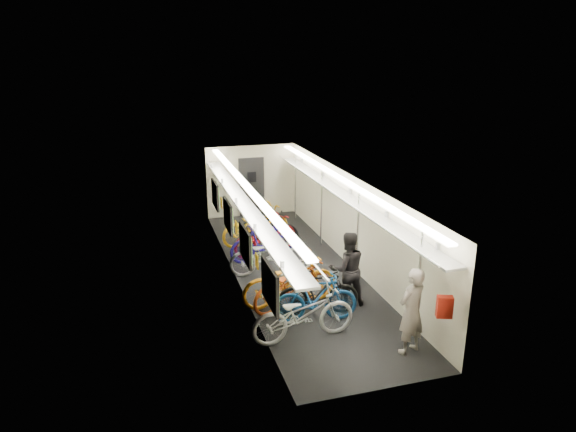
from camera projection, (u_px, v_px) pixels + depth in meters
train_car_shell at (273, 203)px, 13.12m from camera, size 10.00×10.00×10.00m
bicycle_0 at (304, 314)px, 9.83m from camera, size 2.11×0.84×1.09m
bicycle_1 at (315, 298)px, 10.48m from camera, size 1.81×0.74×1.06m
bicycle_2 at (293, 285)px, 11.08m from camera, size 2.12×1.27×1.05m
bicycle_3 at (318, 292)px, 10.77m from camera, size 1.80×0.77×1.05m
bicycle_4 at (290, 280)px, 11.20m from camera, size 2.21×0.91×1.14m
bicycle_5 at (295, 274)px, 11.78m from camera, size 1.61×1.03×0.94m
bicycle_6 at (269, 255)px, 12.75m from camera, size 2.03×0.85×1.04m
bicycle_7 at (262, 243)px, 13.55m from camera, size 1.78×0.57×1.06m
bicycle_8 at (265, 235)px, 14.11m from camera, size 2.12×1.33×1.05m
bicycle_9 at (268, 228)px, 14.72m from camera, size 1.80×1.14×1.05m
bicycle_10 at (256, 225)px, 14.86m from camera, size 2.27×1.29×1.13m
passenger_near at (411, 311)px, 9.32m from camera, size 0.71×0.58×1.68m
passenger_mid at (347, 269)px, 11.13m from camera, size 0.86×0.69×1.68m
backpack at (445, 307)px, 8.54m from camera, size 0.29×0.22×0.38m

